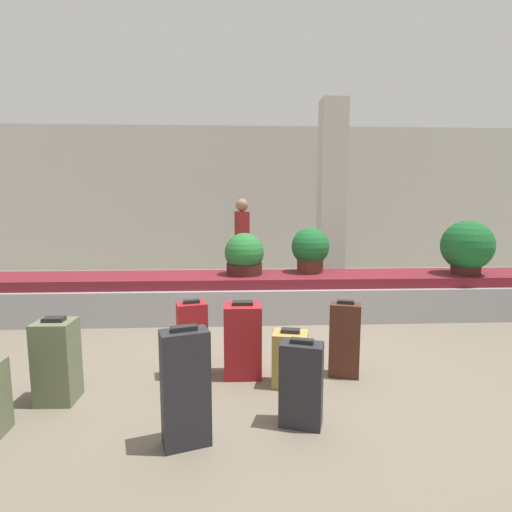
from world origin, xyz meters
TOP-DOWN VIEW (x-y plane):
  - ground_plane at (0.00, 0.00)m, footprint 18.00×18.00m
  - back_wall at (0.00, 5.53)m, footprint 18.00×0.06m
  - carousel at (0.00, 1.66)m, footprint 8.16×0.95m
  - pillar at (1.35, 3.13)m, footprint 0.42×0.42m
  - suitcase_0 at (0.18, -0.43)m, footprint 0.33×0.29m
  - suitcase_1 at (-0.58, -1.22)m, footprint 0.33×0.25m
  - suitcase_2 at (0.18, -1.03)m, footprint 0.32×0.25m
  - suitcase_4 at (-1.64, -0.61)m, footprint 0.29×0.26m
  - suitcase_5 at (0.69, -0.26)m, footprint 0.30×0.23m
  - suitcase_6 at (-0.21, -0.22)m, footprint 0.33×0.28m
  - suitcase_7 at (-0.65, -0.21)m, footprint 0.29×0.23m
  - potted_plant_0 at (0.76, 1.81)m, footprint 0.52×0.52m
  - potted_plant_1 at (-0.16, 1.68)m, footprint 0.53×0.53m
  - potted_plant_2 at (2.82, 1.55)m, footprint 0.67×0.67m
  - traveler_0 at (-0.16, 3.38)m, footprint 0.31×0.36m

SIDE VIEW (x-z plane):
  - ground_plane at x=0.00m, z-range 0.00..0.00m
  - suitcase_0 at x=0.18m, z-range -0.01..0.47m
  - carousel at x=0.00m, z-range -0.01..0.56m
  - suitcase_2 at x=0.18m, z-range -0.01..0.60m
  - suitcase_4 at x=-1.64m, z-range -0.01..0.65m
  - suitcase_6 at x=-0.21m, z-range -0.01..0.66m
  - suitcase_5 at x=0.69m, z-range -0.01..0.67m
  - suitcase_7 at x=-0.65m, z-range -0.01..0.68m
  - suitcase_1 at x=-0.58m, z-range -0.01..0.77m
  - potted_plant_1 at x=-0.16m, z-range 0.54..1.10m
  - potted_plant_0 at x=0.76m, z-range 0.57..1.19m
  - potted_plant_2 at x=2.82m, z-range 0.57..1.29m
  - traveler_0 at x=-0.16m, z-range 0.14..1.73m
  - back_wall at x=0.00m, z-range 0.00..3.20m
  - pillar at x=1.35m, z-range 0.00..3.20m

